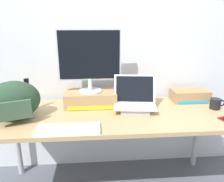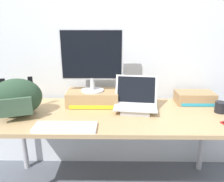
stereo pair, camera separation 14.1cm
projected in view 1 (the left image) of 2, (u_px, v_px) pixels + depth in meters
name	position (u px, v px, depth m)	size (l,w,h in m)	color
back_wall	(108.00, 33.00, 1.92)	(7.00, 0.10, 2.60)	silver
desk	(112.00, 121.00, 1.70)	(1.83, 0.68, 0.72)	tan
toner_box_yellow	(91.00, 98.00, 1.82)	(0.43, 0.24, 0.12)	#A88456
desktop_monitor	(89.00, 59.00, 1.72)	(0.50, 0.19, 0.51)	silver
open_laptop	(135.00, 104.00, 1.72)	(0.36, 0.27, 0.27)	#ADADB2
external_keyboard	(68.00, 129.00, 1.40)	(0.41, 0.15, 0.02)	white
messenger_backpack	(14.00, 101.00, 1.53)	(0.42, 0.33, 0.28)	#28422D
coffee_mug	(216.00, 104.00, 1.75)	(0.13, 0.08, 0.09)	black
plush_toy	(17.00, 102.00, 1.77)	(0.10, 0.10, 0.10)	gold
toner_box_cyan	(189.00, 95.00, 1.93)	(0.32, 0.18, 0.10)	#9E7A51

